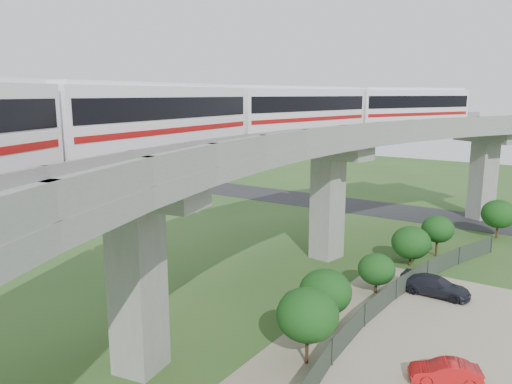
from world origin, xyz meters
The scene contains 14 objects.
ground centered at (0.00, 0.00, 0.00)m, with size 160.00×160.00×0.00m, color #2A4B1E.
dirt_lot centered at (14.00, -2.00, 0.02)m, with size 18.00×26.00×0.04m, color gray.
asphalt_road centered at (0.00, 30.00, 0.01)m, with size 60.00×8.00×0.03m, color #232326.
viaduct centered at (3.84, 0.00, 9.05)m, with size 19.58×73.98×11.40m.
metro_train centered at (0.36, 1.14, 12.31)m, with size 11.11×61.33×3.64m.
fence centered at (9.75, 0.00, 0.75)m, with size 3.87×38.73×1.50m.
tree_0 centered at (11.90, 24.45, 2.36)m, with size 3.14×3.14×3.69m.
tree_1 centered at (8.53, 15.77, 2.36)m, with size 2.65×2.65×3.49m.
tree_2 centered at (7.41, 12.17, 1.91)m, with size 3.06×3.06×3.21m.
tree_3 centered at (7.15, 5.31, 1.71)m, with size 2.53×2.53×2.79m.
tree_4 centered at (6.48, -1.23, 2.16)m, with size 3.09×3.09×3.48m.
tree_5 centered at (7.56, -5.46, 2.65)m, with size 3.15×3.15×4.00m.
car_red centered at (13.80, -3.35, 0.58)m, with size 1.14×3.27×1.08m, color #B51012.
car_dark centered at (10.70, 7.11, 0.69)m, with size 1.82×4.49×1.30m, color black.
Camera 1 is at (18.30, -26.11, 13.44)m, focal length 35.00 mm.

